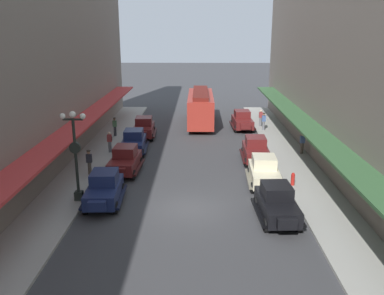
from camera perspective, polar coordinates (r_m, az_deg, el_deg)
ground_plane at (r=23.49m, az=-0.24°, el=-8.28°), size 200.00×200.00×0.00m
sidewalk_left at (r=24.76m, az=-18.03°, el=-7.60°), size 3.00×60.00×0.15m
sidewalk_right at (r=24.49m, az=17.76°, el=-7.85°), size 3.00×60.00×0.15m
parked_car_0 at (r=22.32m, az=11.47°, el=-7.32°), size 2.29×4.31×1.84m
parked_car_1 at (r=33.66m, az=-7.94°, el=0.83°), size 2.29×4.31×1.84m
parked_car_2 at (r=26.89m, az=9.78°, el=-3.15°), size 2.26×4.30×1.84m
parked_car_3 at (r=24.28m, az=-11.85°, el=-5.39°), size 2.30×4.32×1.84m
parked_car_4 at (r=41.46m, az=6.85°, el=3.74°), size 2.31×4.32×1.84m
parked_car_5 at (r=29.12m, az=-9.10°, el=-1.62°), size 2.27×4.31×1.84m
parked_car_6 at (r=31.54m, az=8.66°, el=-0.23°), size 2.19×4.28×1.84m
parked_car_7 at (r=38.37m, az=-6.57°, el=2.76°), size 2.28×4.31×1.84m
streetcar at (r=43.06m, az=1.17°, el=5.61°), size 2.53×9.60×3.46m
lamp_post_with_clock at (r=24.18m, az=-15.56°, el=-0.62°), size 1.42×0.44×5.16m
fire_hydrant at (r=26.99m, az=13.55°, el=-4.16°), size 0.24×0.24×0.82m
pedestrian_0 at (r=40.86m, az=9.73°, el=3.55°), size 0.36×0.28×1.67m
pedestrian_1 at (r=33.79m, az=14.76°, el=0.63°), size 0.36×0.28×1.67m
pedestrian_2 at (r=28.80m, az=-13.79°, el=-1.95°), size 0.36×0.28×1.67m
pedestrian_3 at (r=38.72m, az=-10.45°, el=2.82°), size 0.36×0.28×1.67m
pedestrian_4 at (r=33.68m, az=-11.13°, el=0.77°), size 0.36×0.24×1.64m
pedestrian_5 at (r=42.50m, az=9.33°, el=4.01°), size 0.36×0.24×1.64m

